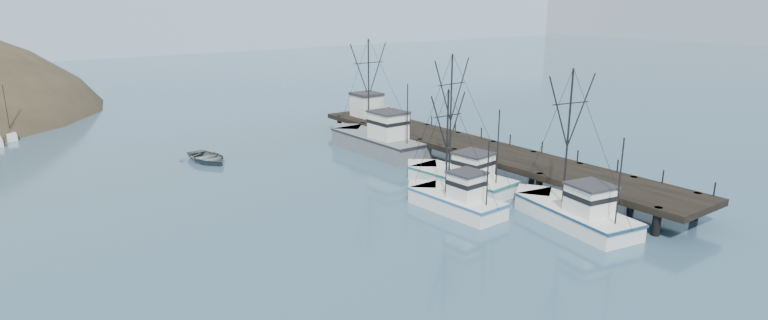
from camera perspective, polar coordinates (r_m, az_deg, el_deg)
ground at (r=38.22m, az=10.43°, el=-9.07°), size 400.00×400.00×0.00m
pier at (r=57.79m, az=8.59°, el=1.13°), size 6.00×44.00×2.00m
distant_ridge at (r=197.44m, az=-26.13°, el=9.11°), size 360.00×40.00×26.00m
trawler_near at (r=44.84m, az=17.48°, el=-4.72°), size 5.19×11.15×11.24m
trawler_mid at (r=45.62m, az=6.63°, el=-3.76°), size 3.49×9.26×9.46m
trawler_far at (r=51.22m, az=7.08°, el=-1.65°), size 4.65×11.29×11.49m
work_vessel at (r=62.23m, az=-0.70°, el=1.87°), size 4.39×13.96×11.93m
pier_shed at (r=71.00m, az=-1.67°, el=5.32°), size 3.00×3.20×2.80m
pickup_truck at (r=71.98m, az=-0.67°, el=4.89°), size 5.45×3.17×1.43m
motorboat at (r=61.32m, az=-16.47°, el=-0.15°), size 4.71×6.13×1.18m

